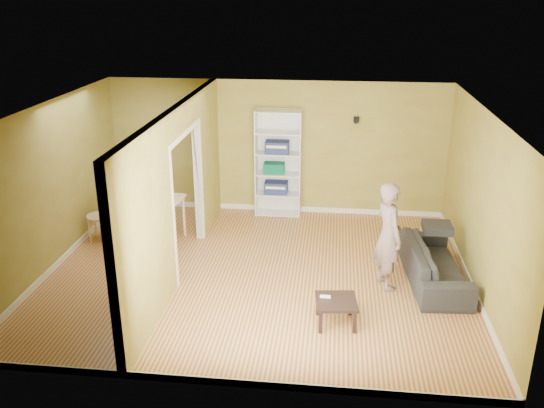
% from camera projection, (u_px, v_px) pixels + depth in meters
% --- Properties ---
extents(room_shell, '(6.50, 6.50, 6.50)m').
position_uv_depth(room_shell, '(257.00, 196.00, 8.59)').
color(room_shell, tan).
rests_on(room_shell, ground).
extents(partition, '(0.22, 5.50, 2.60)m').
position_uv_depth(partition, '(179.00, 193.00, 8.72)').
color(partition, '#A3A34A').
rests_on(partition, ground).
extents(wall_speaker, '(0.10, 0.10, 0.10)m').
position_uv_depth(wall_speaker, '(356.00, 120.00, 10.72)').
color(wall_speaker, black).
rests_on(wall_speaker, room_shell).
extents(sofa, '(2.03, 0.98, 0.75)m').
position_uv_depth(sofa, '(435.00, 258.00, 8.70)').
color(sofa, black).
rests_on(sofa, ground).
extents(person, '(0.85, 0.77, 1.92)m').
position_uv_depth(person, '(389.00, 227.00, 8.35)').
color(person, slate).
rests_on(person, ground).
extents(bookshelf, '(0.87, 0.38, 2.08)m').
position_uv_depth(bookshelf, '(279.00, 163.00, 11.10)').
color(bookshelf, white).
rests_on(bookshelf, ground).
extents(paper_box_navy_a, '(0.45, 0.29, 0.23)m').
position_uv_depth(paper_box_navy_a, '(276.00, 187.00, 11.23)').
color(paper_box_navy_a, navy).
rests_on(paper_box_navy_a, bookshelf).
extents(paper_box_teal, '(0.39, 0.26, 0.20)m').
position_uv_depth(paper_box_teal, '(274.00, 168.00, 11.09)').
color(paper_box_teal, '#237360').
rests_on(paper_box_teal, bookshelf).
extents(paper_box_navy_b, '(0.45, 0.29, 0.23)m').
position_uv_depth(paper_box_navy_b, '(277.00, 147.00, 10.94)').
color(paper_box_navy_b, navy).
rests_on(paper_box_navy_b, bookshelf).
extents(coffee_table, '(0.53, 0.53, 0.35)m').
position_uv_depth(coffee_table, '(336.00, 304.00, 7.60)').
color(coffee_table, black).
rests_on(coffee_table, ground).
extents(game_controller, '(0.14, 0.04, 0.03)m').
position_uv_depth(game_controller, '(325.00, 297.00, 7.64)').
color(game_controller, white).
rests_on(game_controller, coffee_table).
extents(dining_table, '(1.26, 0.84, 0.79)m').
position_uv_depth(dining_table, '(144.00, 203.00, 9.96)').
color(dining_table, beige).
rests_on(dining_table, ground).
extents(chair_left, '(0.47, 0.47, 0.97)m').
position_uv_depth(chair_left, '(99.00, 215.00, 10.07)').
color(chair_left, tan).
rests_on(chair_left, ground).
extents(chair_near, '(0.50, 0.50, 0.90)m').
position_uv_depth(chair_near, '(132.00, 231.00, 9.47)').
color(chair_near, '#D6B777').
rests_on(chair_near, ground).
extents(chair_far, '(0.48, 0.48, 1.03)m').
position_uv_depth(chair_far, '(155.00, 202.00, 10.60)').
color(chair_far, tan).
rests_on(chair_far, ground).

